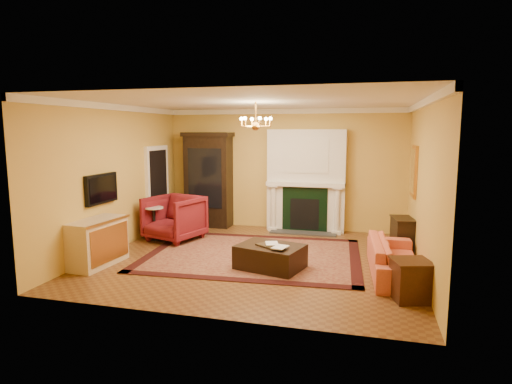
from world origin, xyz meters
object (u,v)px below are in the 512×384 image
(pedestal_table, at_px, (154,221))
(coral_sofa, at_px, (396,252))
(commode, at_px, (97,242))
(china_cabinet, at_px, (209,182))
(end_table, at_px, (411,281))
(leather_ottoman, at_px, (270,257))
(console_table, at_px, (402,236))
(wingback_armchair, at_px, (174,216))

(pedestal_table, height_order, coral_sofa, coral_sofa)
(commode, bearing_deg, china_cabinet, 81.56)
(end_table, xyz_separation_m, leather_ottoman, (-2.31, 0.88, -0.06))
(console_table, distance_m, leather_ottoman, 2.88)
(pedestal_table, relative_size, coral_sofa, 0.36)
(china_cabinet, distance_m, commode, 3.79)
(wingback_armchair, xyz_separation_m, coral_sofa, (4.71, -1.24, -0.15))
(coral_sofa, bearing_deg, console_table, -12.07)
(china_cabinet, relative_size, end_table, 4.06)
(china_cabinet, bearing_deg, end_table, -39.26)
(coral_sofa, distance_m, end_table, 1.10)
(pedestal_table, distance_m, console_table, 5.38)
(pedestal_table, distance_m, commode, 1.94)
(coral_sofa, bearing_deg, pedestal_table, 73.92)
(china_cabinet, xyz_separation_m, leather_ottoman, (2.33, -3.03, -0.94))
(end_table, height_order, console_table, console_table)
(commode, relative_size, console_table, 1.63)
(wingback_armchair, distance_m, leather_ottoman, 2.95)
(coral_sofa, bearing_deg, wingback_armchair, 71.62)
(commode, xyz_separation_m, end_table, (5.45, -0.28, -0.14))
(wingback_armchair, distance_m, pedestal_table, 0.48)
(commode, bearing_deg, end_table, 1.29)
(china_cabinet, height_order, pedestal_table, china_cabinet)
(leather_ottoman, bearing_deg, china_cabinet, 142.56)
(console_table, bearing_deg, end_table, -101.24)
(end_table, relative_size, console_table, 0.81)
(china_cabinet, relative_size, leather_ottoman, 2.07)
(commode, relative_size, leather_ottoman, 1.03)
(pedestal_table, relative_size, end_table, 1.33)
(commode, xyz_separation_m, leather_ottoman, (3.14, 0.60, -0.20))
(end_table, distance_m, console_table, 2.52)
(console_table, bearing_deg, commode, -167.80)
(end_table, bearing_deg, console_table, 88.63)
(end_table, height_order, leather_ottoman, end_table)
(commode, height_order, end_table, commode)
(wingback_armchair, distance_m, end_table, 5.40)
(console_table, relative_size, leather_ottoman, 0.63)
(leather_ottoman, bearing_deg, coral_sofa, 20.29)
(wingback_armchair, xyz_separation_m, commode, (-0.59, -2.04, -0.13))
(wingback_armchair, height_order, coral_sofa, wingback_armchair)
(wingback_armchair, relative_size, coral_sofa, 0.54)
(commode, height_order, coral_sofa, commode)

